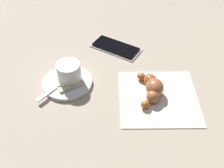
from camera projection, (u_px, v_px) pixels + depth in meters
name	position (u px, v px, depth m)	size (l,w,h in m)	color
ground_plane	(119.00, 90.00, 0.69)	(1.80, 1.80, 0.00)	#B1A28E
saucer	(68.00, 83.00, 0.70)	(0.13, 0.13, 0.01)	white
espresso_cup	(69.00, 73.00, 0.68)	(0.06, 0.08, 0.05)	white
teaspoon	(64.00, 81.00, 0.70)	(0.07, 0.12, 0.01)	silver
sugar_packet	(71.00, 87.00, 0.68)	(0.06, 0.02, 0.01)	beige
napkin	(158.00, 97.00, 0.67)	(0.19, 0.19, 0.00)	white
croissant	(152.00, 87.00, 0.67)	(0.08, 0.12, 0.04)	#A46226
cell_phone	(116.00, 47.00, 0.81)	(0.16, 0.11, 0.01)	#B9B9BA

